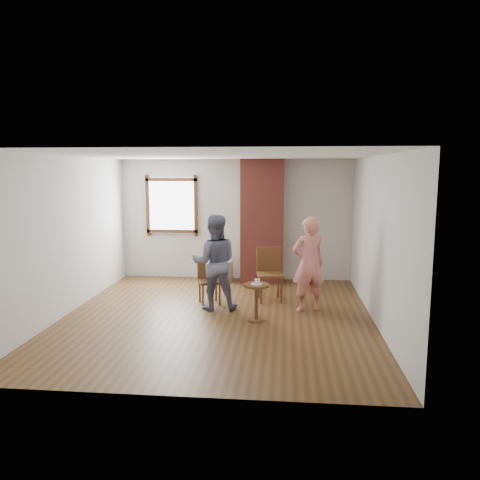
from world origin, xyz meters
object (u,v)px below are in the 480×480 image
object	(u,v)px
stoneware_crock	(225,271)
person_pink	(309,264)
man	(214,262)
side_table	(256,296)
dining_chair_left	(209,278)
dining_chair_right	(270,271)

from	to	relation	value
stoneware_crock	person_pink	bearing A→B (deg)	-49.05
man	side_table	bearing A→B (deg)	133.45
dining_chair_left	dining_chair_right	distance (m)	1.13
side_table	man	size ratio (longest dim) A/B	0.37
dining_chair_right	side_table	xyz separation A→B (m)	(-0.16, -1.27, -0.14)
dining_chair_right	side_table	bearing A→B (deg)	-107.04
stoneware_crock	dining_chair_right	bearing A→B (deg)	-52.42
dining_chair_right	man	size ratio (longest dim) A/B	0.59
dining_chair_right	side_table	world-z (taller)	dining_chair_right
dining_chair_right	person_pink	xyz separation A→B (m)	(0.68, -0.63, 0.27)
dining_chair_left	dining_chair_right	world-z (taller)	dining_chair_right
stoneware_crock	dining_chair_left	xyz separation A→B (m)	(-0.08, -1.61, 0.22)
dining_chair_left	man	size ratio (longest dim) A/B	0.49
dining_chair_right	stoneware_crock	bearing A→B (deg)	117.80
man	stoneware_crock	bearing A→B (deg)	-96.24
stoneware_crock	person_pink	xyz separation A→B (m)	(1.68, -1.93, 0.58)
stoneware_crock	person_pink	world-z (taller)	person_pink
stoneware_crock	person_pink	size ratio (longest dim) A/B	0.28
man	person_pink	world-z (taller)	man
side_table	man	bearing A→B (deg)	142.04
dining_chair_left	dining_chair_right	bearing A→B (deg)	-4.76
stoneware_crock	man	distance (m)	2.07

